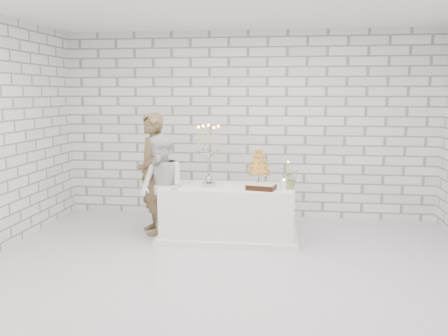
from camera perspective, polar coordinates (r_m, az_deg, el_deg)
ground at (r=5.58m, az=0.70°, el=-12.17°), size 6.00×5.00×0.01m
wall_back at (r=7.71m, az=2.84°, el=5.15°), size 6.00×0.01×3.00m
wall_front at (r=2.78m, az=-5.09°, el=-1.72°), size 6.00×0.01×3.00m
cake_table at (r=6.60m, az=0.52°, el=-5.39°), size 1.80×0.80×0.75m
groom at (r=6.86m, az=-8.67°, el=-0.69°), size 0.68×0.76×1.75m
bride at (r=6.54m, az=-7.52°, el=-2.38°), size 0.90×0.89×1.47m
candelabra at (r=6.43m, az=-1.87°, el=1.52°), size 0.39×0.39×0.86m
croquembouche at (r=6.56m, az=4.20°, el=0.22°), size 0.41×0.41×0.53m
chocolate_cake at (r=6.30m, az=4.51°, el=-2.24°), size 0.41×0.33×0.08m
pillar_candle at (r=6.35m, az=7.23°, el=-2.02°), size 0.10×0.10×0.12m
extra_taper at (r=6.61m, az=7.72°, el=-0.71°), size 0.07×0.07×0.32m
flowers at (r=6.38m, az=8.06°, el=-1.30°), size 0.25×0.21×0.27m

